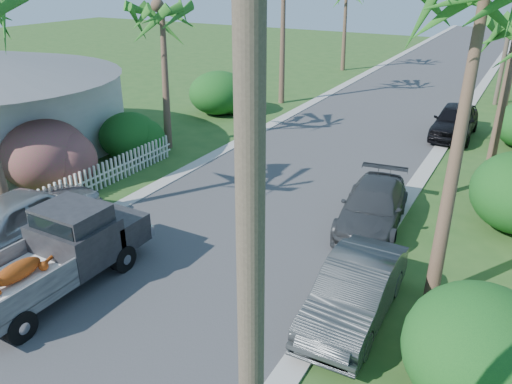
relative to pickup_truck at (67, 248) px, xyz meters
The scene contains 18 objects.
ground 3.14m from the pickup_truck, 42.52° to the right, with size 120.00×120.00×0.00m, color #284F1D.
road 23.11m from the pickup_truck, 84.55° to the left, with size 8.00×100.00×0.02m, color #38383A.
curb_left 23.11m from the pickup_truck, 95.23° to the left, with size 0.60×100.00×0.06m, color #A5A39E.
curb_right 23.91m from the pickup_truck, 74.23° to the left, with size 0.60×100.00×0.06m, color #A5A39E.
pickup_truck is the anchor object (origin of this frame).
parked_car_rn 7.35m from the pickup_truck, 17.18° to the left, with size 1.51×4.33×1.43m, color #313537.
parked_car_rm 9.16m from the pickup_truck, 49.13° to the left, with size 1.86×4.58×1.33m, color #333539.
parked_car_rf 19.20m from the pickup_truck, 69.73° to the left, with size 1.86×4.64×1.58m, color black.
parked_car_ln 2.97m from the pickup_truck, 161.34° to the left, with size 1.99×4.94×1.68m, color #A0A3A6.
palm_l_b 12.14m from the pickup_truck, 114.76° to the left, with size 4.40×4.40×7.40m.
shrub_l_b 6.89m from the pickup_truck, 144.57° to the left, with size 3.00×3.30×2.60m, color #C11B5B.
shrub_l_c 9.54m from the pickup_truck, 123.09° to the left, with size 2.40×2.64×2.00m, color #134418.
shrub_l_d 17.01m from the pickup_truck, 109.96° to the left, with size 3.20×3.52×2.40m, color #134418.
shrub_r_a 9.84m from the pickup_truck, ahead, with size 2.80×3.08×2.30m, color #134418.
picket_fence 5.19m from the pickup_truck, 137.49° to the left, with size 0.10×11.00×1.00m, color white.
utility_pole_a 9.47m from the pickup_truck, 27.24° to the right, with size 1.60×0.26×9.00m.
utility_pole_b 13.94m from the pickup_truck, 54.65° to the left, with size 1.60×0.26×9.00m.
utility_pole_c 27.37m from the pickup_truck, 73.31° to the left, with size 1.60×0.26×9.00m.
Camera 1 is at (7.53, -5.34, 7.60)m, focal length 35.00 mm.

